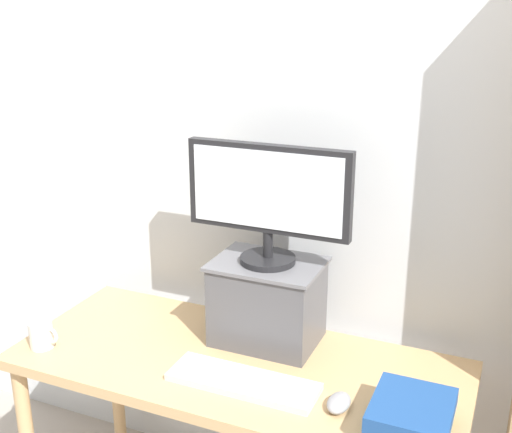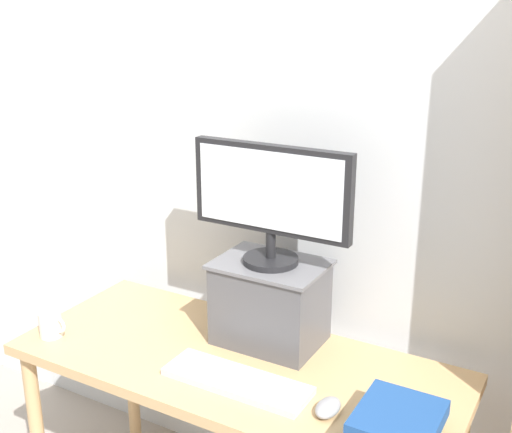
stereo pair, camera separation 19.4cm
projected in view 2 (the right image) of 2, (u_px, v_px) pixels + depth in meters
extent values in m
cube|color=silver|center=(298.00, 162.00, 2.24)|extent=(7.00, 0.08, 2.60)
cube|color=tan|center=(236.00, 364.00, 2.06)|extent=(1.45, 0.61, 0.04)
cylinder|color=tan|center=(131.00, 371.00, 2.70)|extent=(0.05, 0.05, 0.71)
cube|color=#515156|center=(270.00, 302.00, 2.12)|extent=(0.34, 0.25, 0.28)
cube|color=slate|center=(271.00, 264.00, 2.08)|extent=(0.36, 0.26, 0.01)
cylinder|color=black|center=(271.00, 260.00, 2.08)|extent=(0.18, 0.18, 0.02)
cylinder|color=black|center=(271.00, 244.00, 2.06)|extent=(0.03, 0.03, 0.09)
cube|color=black|center=(271.00, 189.00, 2.00)|extent=(0.54, 0.04, 0.28)
cube|color=silver|center=(268.00, 191.00, 1.98)|extent=(0.50, 0.00, 0.25)
cube|color=silver|center=(237.00, 381.00, 1.92)|extent=(0.46, 0.15, 0.02)
cube|color=white|center=(237.00, 377.00, 1.91)|extent=(0.43, 0.13, 0.00)
ellipsoid|color=#99999E|center=(328.00, 408.00, 1.78)|extent=(0.06, 0.10, 0.04)
cube|color=navy|center=(398.00, 419.00, 1.65)|extent=(0.21, 0.23, 0.05)
cylinder|color=white|center=(51.00, 324.00, 2.19)|extent=(0.08, 0.08, 0.09)
torus|color=white|center=(59.00, 325.00, 2.17)|extent=(0.06, 0.01, 0.06)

